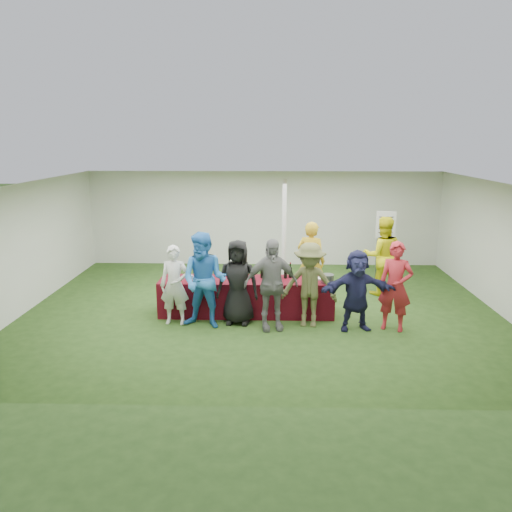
{
  "coord_description": "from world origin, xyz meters",
  "views": [
    {
      "loc": [
        0.18,
        -10.19,
        3.6
      ],
      "look_at": [
        -0.11,
        -0.26,
        1.25
      ],
      "focal_mm": 35.0,
      "sensor_mm": 36.0,
      "label": 1
    }
  ],
  "objects_px": {
    "customer_0": "(175,285)",
    "customer_6": "(395,286)",
    "customer_5": "(357,290)",
    "customer_1": "(204,281)",
    "customer_2": "(238,282)",
    "wine_list_sign": "(386,230)",
    "customer_4": "(309,285)",
    "dump_bucket": "(327,279)",
    "staff_pourer": "(311,261)",
    "serving_table": "(246,297)",
    "customer_3": "(271,285)",
    "staff_back": "(382,256)"
  },
  "relations": [
    {
      "from": "dump_bucket",
      "to": "customer_1",
      "type": "height_order",
      "value": "customer_1"
    },
    {
      "from": "staff_pourer",
      "to": "customer_1",
      "type": "height_order",
      "value": "customer_1"
    },
    {
      "from": "customer_0",
      "to": "serving_table",
      "type": "bearing_deg",
      "value": 25.88
    },
    {
      "from": "customer_5",
      "to": "wine_list_sign",
      "type": "bearing_deg",
      "value": 62.15
    },
    {
      "from": "dump_bucket",
      "to": "customer_5",
      "type": "relative_size",
      "value": 0.17
    },
    {
      "from": "customer_0",
      "to": "customer_3",
      "type": "distance_m",
      "value": 1.91
    },
    {
      "from": "customer_0",
      "to": "customer_5",
      "type": "xyz_separation_m",
      "value": [
        3.52,
        -0.22,
        -0.01
      ]
    },
    {
      "from": "serving_table",
      "to": "customer_5",
      "type": "bearing_deg",
      "value": -20.91
    },
    {
      "from": "customer_4",
      "to": "customer_6",
      "type": "bearing_deg",
      "value": 3.87
    },
    {
      "from": "staff_pourer",
      "to": "customer_5",
      "type": "bearing_deg",
      "value": 135.0
    },
    {
      "from": "customer_2",
      "to": "customer_6",
      "type": "distance_m",
      "value": 3.03
    },
    {
      "from": "serving_table",
      "to": "customer_4",
      "type": "height_order",
      "value": "customer_4"
    },
    {
      "from": "wine_list_sign",
      "to": "customer_3",
      "type": "relative_size",
      "value": 1.01
    },
    {
      "from": "customer_5",
      "to": "customer_6",
      "type": "bearing_deg",
      "value": -6.08
    },
    {
      "from": "staff_pourer",
      "to": "customer_1",
      "type": "xyz_separation_m",
      "value": [
        -2.18,
        -1.81,
        0.04
      ]
    },
    {
      "from": "staff_back",
      "to": "customer_5",
      "type": "relative_size",
      "value": 1.18
    },
    {
      "from": "customer_6",
      "to": "serving_table",
      "type": "bearing_deg",
      "value": -173.71
    },
    {
      "from": "customer_6",
      "to": "customer_5",
      "type": "bearing_deg",
      "value": -156.61
    },
    {
      "from": "customer_0",
      "to": "customer_4",
      "type": "xyz_separation_m",
      "value": [
        2.63,
        -0.05,
        0.04
      ]
    },
    {
      "from": "staff_back",
      "to": "customer_3",
      "type": "xyz_separation_m",
      "value": [
        -2.6,
        -2.3,
        -0.03
      ]
    },
    {
      "from": "serving_table",
      "to": "customer_3",
      "type": "height_order",
      "value": "customer_3"
    },
    {
      "from": "staff_pourer",
      "to": "customer_0",
      "type": "relative_size",
      "value": 1.14
    },
    {
      "from": "wine_list_sign",
      "to": "customer_1",
      "type": "distance_m",
      "value": 5.47
    },
    {
      "from": "customer_0",
      "to": "customer_6",
      "type": "height_order",
      "value": "customer_6"
    },
    {
      "from": "serving_table",
      "to": "customer_2",
      "type": "distance_m",
      "value": 0.72
    },
    {
      "from": "serving_table",
      "to": "dump_bucket",
      "type": "xyz_separation_m",
      "value": [
        1.65,
        -0.22,
        0.46
      ]
    },
    {
      "from": "dump_bucket",
      "to": "staff_pourer",
      "type": "height_order",
      "value": "staff_pourer"
    },
    {
      "from": "customer_0",
      "to": "customer_5",
      "type": "distance_m",
      "value": 3.53
    },
    {
      "from": "staff_pourer",
      "to": "customer_3",
      "type": "height_order",
      "value": "staff_pourer"
    },
    {
      "from": "serving_table",
      "to": "customer_1",
      "type": "height_order",
      "value": "customer_1"
    },
    {
      "from": "serving_table",
      "to": "customer_4",
      "type": "distance_m",
      "value": 1.48
    },
    {
      "from": "customer_0",
      "to": "customer_2",
      "type": "bearing_deg",
      "value": 5.74
    },
    {
      "from": "customer_1",
      "to": "customer_5",
      "type": "xyz_separation_m",
      "value": [
        2.91,
        -0.06,
        -0.15
      ]
    },
    {
      "from": "customer_0",
      "to": "customer_3",
      "type": "relative_size",
      "value": 0.89
    },
    {
      "from": "customer_1",
      "to": "customer_2",
      "type": "distance_m",
      "value": 0.67
    },
    {
      "from": "serving_table",
      "to": "customer_6",
      "type": "distance_m",
      "value": 3.02
    },
    {
      "from": "customer_6",
      "to": "staff_pourer",
      "type": "bearing_deg",
      "value": 150.06
    },
    {
      "from": "staff_pourer",
      "to": "customer_1",
      "type": "distance_m",
      "value": 2.84
    },
    {
      "from": "dump_bucket",
      "to": "customer_6",
      "type": "distance_m",
      "value": 1.35
    },
    {
      "from": "serving_table",
      "to": "customer_0",
      "type": "bearing_deg",
      "value": -156.69
    },
    {
      "from": "wine_list_sign",
      "to": "customer_3",
      "type": "bearing_deg",
      "value": -129.52
    },
    {
      "from": "customer_2",
      "to": "customer_3",
      "type": "distance_m",
      "value": 0.73
    },
    {
      "from": "dump_bucket",
      "to": "customer_5",
      "type": "bearing_deg",
      "value": -50.55
    },
    {
      "from": "customer_4",
      "to": "staff_pourer",
      "type": "bearing_deg",
      "value": 93.94
    },
    {
      "from": "customer_4",
      "to": "customer_6",
      "type": "relative_size",
      "value": 0.97
    },
    {
      "from": "customer_5",
      "to": "customer_6",
      "type": "height_order",
      "value": "customer_6"
    },
    {
      "from": "customer_1",
      "to": "customer_3",
      "type": "bearing_deg",
      "value": 10.55
    },
    {
      "from": "staff_back",
      "to": "customer_5",
      "type": "distance_m",
      "value": 2.48
    },
    {
      "from": "serving_table",
      "to": "customer_6",
      "type": "height_order",
      "value": "customer_6"
    },
    {
      "from": "staff_back",
      "to": "customer_6",
      "type": "xyz_separation_m",
      "value": [
        -0.24,
        -2.26,
        -0.06
      ]
    }
  ]
}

